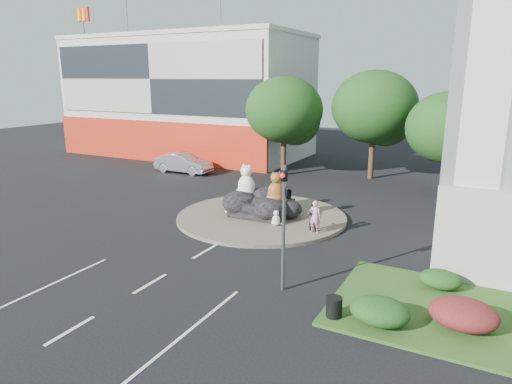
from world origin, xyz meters
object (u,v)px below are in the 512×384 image
(cat_tabby, at_px, (276,187))
(pedestrian_dark, at_px, (313,216))
(kitten_white, at_px, (276,218))
(parked_car, at_px, (183,163))
(cat_white, at_px, (246,181))
(kitten_calico, at_px, (229,207))
(litter_bin, at_px, (334,307))
(pedestrian_pink, at_px, (315,217))

(cat_tabby, distance_m, pedestrian_dark, 3.09)
(kitten_white, xyz_separation_m, pedestrian_dark, (2.08, 0.18, 0.36))
(parked_car, bearing_deg, kitten_white, -127.06)
(cat_white, xyz_separation_m, kitten_calico, (-0.76, -0.85, -1.53))
(parked_car, bearing_deg, litter_bin, -133.21)
(pedestrian_dark, xyz_separation_m, parked_car, (-15.80, 9.94, -0.15))
(pedestrian_pink, relative_size, pedestrian_dark, 1.08)
(kitten_white, height_order, parked_car, parked_car)
(kitten_white, relative_size, pedestrian_pink, 0.51)
(cat_white, bearing_deg, kitten_calico, -123.67)
(pedestrian_pink, xyz_separation_m, parked_car, (-16.03, 10.25, -0.21))
(kitten_calico, height_order, litter_bin, kitten_calico)
(kitten_white, distance_m, pedestrian_pink, 2.35)
(cat_tabby, height_order, parked_car, cat_tabby)
(kitten_white, bearing_deg, parked_car, 96.30)
(kitten_calico, distance_m, parked_car, 13.89)
(kitten_calico, distance_m, kitten_white, 3.57)
(pedestrian_pink, height_order, parked_car, pedestrian_pink)
(pedestrian_dark, bearing_deg, kitten_calico, 5.11)
(kitten_calico, bearing_deg, kitten_white, 18.84)
(kitten_calico, xyz_separation_m, litter_bin, (9.41, -8.63, -0.13))
(cat_white, bearing_deg, pedestrian_pink, -10.57)
(kitten_calico, xyz_separation_m, parked_car, (-10.23, 9.39, 0.25))
(kitten_calico, distance_m, pedestrian_dark, 5.62)
(kitten_calico, bearing_deg, cat_tabby, 41.45)
(cat_tabby, distance_m, kitten_white, 1.99)
(kitten_calico, relative_size, pedestrian_dark, 0.50)
(cat_tabby, distance_m, litter_bin, 11.38)
(parked_car, xyz_separation_m, litter_bin, (19.64, -18.02, -0.39))
(pedestrian_dark, distance_m, litter_bin, 8.96)
(cat_white, height_order, pedestrian_pink, cat_white)
(litter_bin, bearing_deg, parked_car, 137.47)
(cat_tabby, bearing_deg, kitten_white, -94.52)
(cat_tabby, bearing_deg, cat_white, 141.61)
(pedestrian_dark, bearing_deg, pedestrian_pink, 136.87)
(pedestrian_pink, bearing_deg, litter_bin, 117.14)
(parked_car, relative_size, litter_bin, 7.39)
(cat_white, xyz_separation_m, pedestrian_pink, (5.04, -1.71, -1.06))
(kitten_calico, relative_size, pedestrian_pink, 0.46)
(kitten_calico, distance_m, litter_bin, 12.77)
(cat_tabby, distance_m, pedestrian_pink, 3.39)
(cat_tabby, relative_size, kitten_calico, 2.32)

